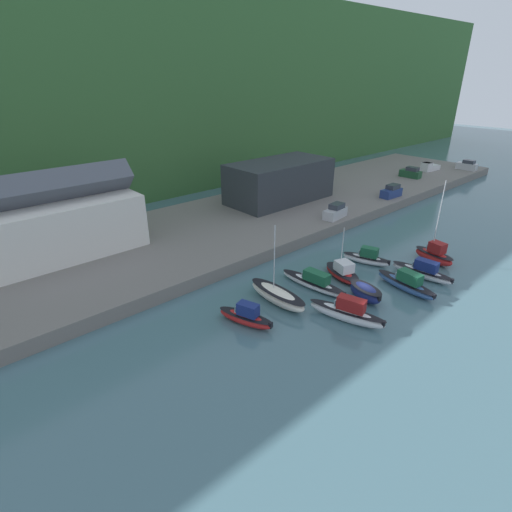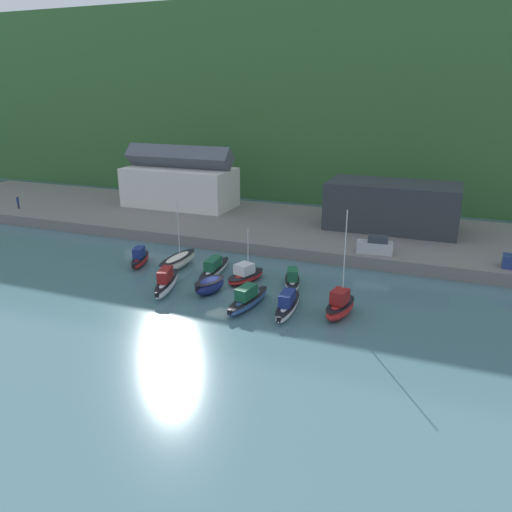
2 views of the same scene
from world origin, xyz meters
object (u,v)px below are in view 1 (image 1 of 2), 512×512
Objects in this scene: parked_car_0 at (411,173)px; pickup_truck_0 at (429,167)px; moored_boat_2 at (314,282)px; moored_boat_7 at (406,283)px; moored_boat_9 at (434,255)px; moored_boat_4 at (367,258)px; parked_car_3 at (467,165)px; moored_boat_5 at (347,312)px; moored_boat_6 at (365,292)px; parked_car_2 at (335,212)px; moored_boat_0 at (246,317)px; moored_boat_8 at (423,271)px; moored_boat_3 at (342,272)px; moored_boat_1 at (277,296)px; parked_car_1 at (392,192)px.

parked_car_0 reaches higher than pickup_truck_0.
moored_boat_7 reaches higher than moored_boat_2.
moored_boat_9 reaches higher than moored_boat_2.
moored_boat_4 is 55.96m from parked_car_3.
parked_car_0 is 0.86× the size of pickup_truck_0.
parked_car_3 is at bearing -1.35° from moored_boat_5.
moored_boat_6 is at bearing 168.17° from moored_boat_7.
moored_boat_7 is 1.69× the size of parked_car_2.
moored_boat_7 is at bearing -39.24° from moored_boat_0.
moored_boat_8 is at bearing -162.78° from parked_car_3.
parked_car_0 is at bearing 3.74° from moored_boat_4.
moored_boat_3 is (14.06, -0.36, -0.04)m from moored_boat_0.
parked_car_3 is at bearing 28.69° from moored_boat_3.
moored_boat_8 is at bearing 10.74° from moored_boat_7.
moored_boat_6 is 21.16m from parked_car_2.
moored_boat_7 reaches higher than moored_boat_0.
moored_boat_4 is at bearing -17.95° from moored_boat_0.
moored_boat_7 is 1.74× the size of parked_car_0.
moored_boat_1 is 39.04m from parked_car_1.
parked_car_2 is 47.76m from parked_car_3.
parked_car_0 is (50.86, 21.73, 1.51)m from moored_boat_5.
moored_boat_7 is (-2.46, -6.59, 0.04)m from moored_boat_4.
moored_boat_9 reaches higher than parked_car_2.
moored_boat_4 is 0.79× the size of moored_boat_5.
moored_boat_1 is at bearing -172.49° from parked_car_3.
pickup_truck_0 is (62.05, 15.40, 1.53)m from moored_boat_1.
parked_car_1 is (28.45, 11.14, 1.69)m from moored_boat_3.
parked_car_1 is at bearing 15.64° from moored_boat_1.
parked_car_0 is (32.45, 21.11, 1.42)m from moored_boat_9.
parked_car_3 is at bearing -9.39° from moored_boat_0.
moored_boat_5 reaches higher than moored_boat_7.
moored_boat_0 is at bearing 166.18° from moored_boat_7.
pickup_truck_0 is (47.48, 16.20, 1.58)m from moored_boat_4.
moored_boat_5 is at bearing -166.66° from parked_car_3.
moored_boat_8 is 1.64× the size of parked_car_2.
moored_boat_7 is at bearing -5.59° from moored_boat_6.
moored_boat_1 reaches higher than parked_car_1.
moored_boat_4 is 0.81× the size of moored_boat_7.
moored_boat_4 is 0.83× the size of moored_boat_8.
moored_boat_6 is 34.41m from parked_car_1.
moored_boat_2 is 59.18m from pickup_truck_0.
pickup_truck_0 is at bearing 38.02° from moored_boat_9.
moored_boat_9 is (20.95, -6.09, 0.20)m from moored_boat_1.
parked_car_1 is (30.62, 15.63, 1.56)m from moored_boat_6.
moored_boat_6 is at bearing 166.18° from moored_boat_8.
moored_boat_6 is at bearing -73.33° from moored_boat_2.
parked_car_1 is (35.15, 16.73, 1.51)m from moored_boat_5.
moored_boat_9 is at bearing -29.55° from moored_boat_0.
parked_car_2 is (19.09, 16.38, 1.51)m from moored_boat_5.
moored_boat_1 is 9.04m from moored_boat_6.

